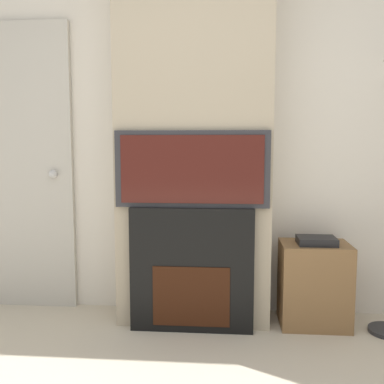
# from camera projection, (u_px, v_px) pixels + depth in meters

# --- Properties ---
(wall_back) EXTENTS (6.00, 0.06, 2.70)m
(wall_back) POSITION_uv_depth(u_px,v_px,m) (196.00, 124.00, 3.05)
(wall_back) COLOR silver
(wall_back) RESTS_ON ground_plane
(chimney_breast) EXTENTS (1.01, 0.35, 2.70)m
(chimney_breast) POSITION_uv_depth(u_px,v_px,m) (194.00, 123.00, 2.84)
(chimney_breast) COLOR tan
(chimney_breast) RESTS_ON ground_plane
(fireplace) EXTENTS (0.79, 0.15, 0.81)m
(fireplace) POSITION_uv_depth(u_px,v_px,m) (192.00, 269.00, 2.77)
(fireplace) COLOR black
(fireplace) RESTS_ON ground_plane
(television) EXTENTS (0.98, 0.07, 0.49)m
(television) POSITION_uv_depth(u_px,v_px,m) (192.00, 169.00, 2.70)
(television) COLOR #2D2D33
(television) RESTS_ON fireplace
(media_stand) EXTENTS (0.45, 0.33, 0.61)m
(media_stand) POSITION_uv_depth(u_px,v_px,m) (314.00, 283.00, 2.85)
(media_stand) COLOR brown
(media_stand) RESTS_ON ground_plane
(entry_door) EXTENTS (0.88, 0.09, 2.07)m
(entry_door) POSITION_uv_depth(u_px,v_px,m) (15.00, 168.00, 3.13)
(entry_door) COLOR #BCB7AD
(entry_door) RESTS_ON ground_plane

